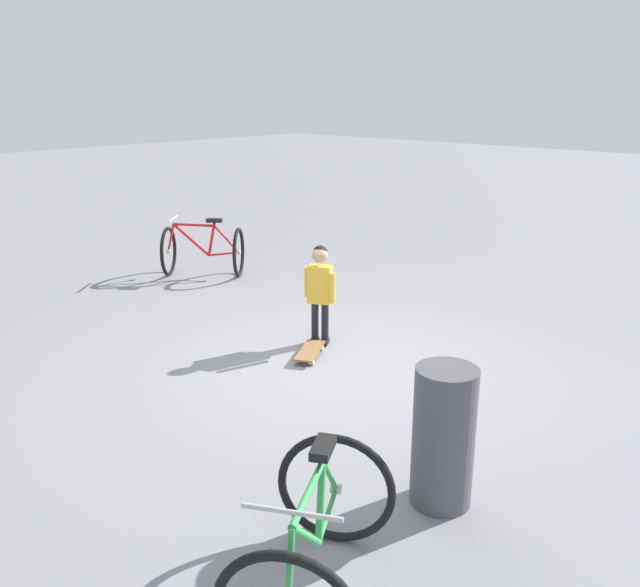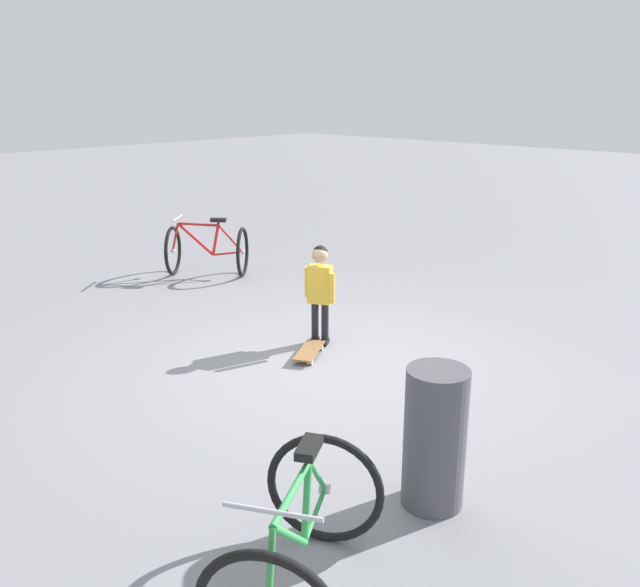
# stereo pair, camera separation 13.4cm
# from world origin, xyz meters

# --- Properties ---
(ground_plane) EXTENTS (50.00, 50.00, 0.00)m
(ground_plane) POSITION_xyz_m (0.00, 0.00, 0.00)
(ground_plane) COLOR gray
(child_person) EXTENTS (0.41, 0.25, 1.06)m
(child_person) POSITION_xyz_m (0.54, -0.39, 0.66)
(child_person) COLOR black
(child_person) RESTS_ON ground
(skateboard) EXTENTS (0.44, 0.58, 0.07)m
(skateboard) POSITION_xyz_m (0.35, -0.04, 0.06)
(skateboard) COLOR olive
(skateboard) RESTS_ON ground
(bicycle_near) EXTENTS (1.28, 1.22, 0.85)m
(bicycle_near) POSITION_xyz_m (3.55, -1.20, 0.38)
(bicycle_near) COLOR black
(bicycle_near) RESTS_ON ground
(bicycle_far) EXTENTS (1.14, 1.28, 0.85)m
(bicycle_far) POSITION_xyz_m (-1.95, 2.37, 0.38)
(bicycle_far) COLOR black
(bicycle_far) RESTS_ON ground
(trash_bin) EXTENTS (0.40, 0.40, 0.94)m
(trash_bin) POSITION_xyz_m (-1.95, 1.16, 0.47)
(trash_bin) COLOR #4C4C51
(trash_bin) RESTS_ON ground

